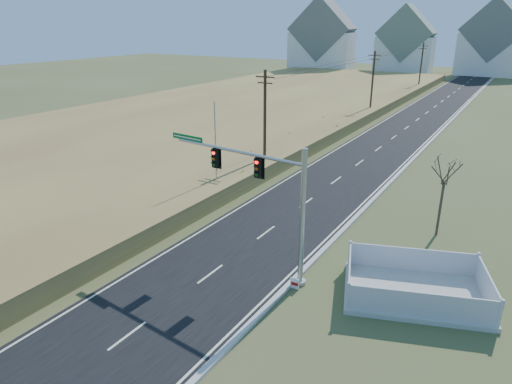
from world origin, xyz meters
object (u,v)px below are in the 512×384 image
Objects in this scene: traffic_signal_mast at (271,196)px; open_sign at (295,284)px; flagpole at (216,159)px; bare_tree at (446,170)px; fence_enclosure at (415,291)px.

open_sign is (1.86, -0.79, -4.14)m from traffic_signal_mast.
open_sign is 0.08× the size of flagpole.
traffic_signal_mast is at bearing -125.31° from bare_tree.
flagpole is at bearing -174.85° from bare_tree.
flagpole reaches higher than traffic_signal_mast.
fence_enclosure is 1.08× the size of flagpole.
bare_tree is at bearing 74.10° from fence_enclosure.
flagpole is at bearing 138.70° from open_sign.
bare_tree reaches higher than fence_enclosure.
fence_enclosure is at bearing 19.05° from traffic_signal_mast.
flagpole reaches higher than open_sign.
fence_enclosure is at bearing -21.06° from flagpole.
flagpole reaches higher than bare_tree.
traffic_signal_mast is 8.52m from fence_enclosure.
traffic_signal_mast is at bearing -40.86° from flagpole.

